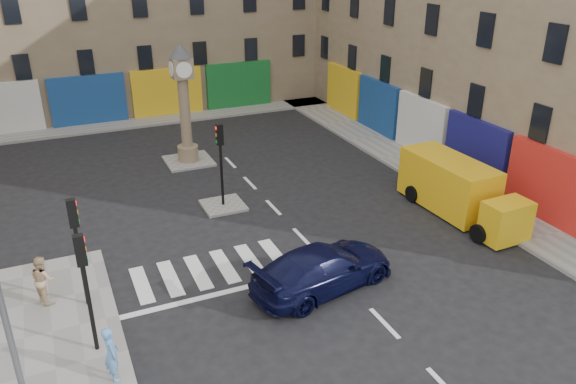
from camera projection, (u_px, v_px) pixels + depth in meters
ground at (352, 290)px, 19.07m from camera, size 120.00×120.00×0.00m
sidewalk_right at (400, 156)px, 30.58m from camera, size 2.60×30.00×0.15m
sidewalk_far at (126, 123)px, 36.06m from camera, size 32.00×2.40×0.15m
island_near at (223, 205)px, 24.97m from camera, size 1.80×1.80×0.12m
island_far at (189, 161)px, 29.97m from camera, size 2.40×2.40×0.12m
traffic_light_left_near at (84, 275)px, 15.10m from camera, size 0.28×0.22×3.70m
traffic_light_left_far at (76, 236)px, 17.10m from camera, size 0.28×0.22×3.70m
traffic_light_island at (221, 152)px, 23.93m from camera, size 0.28×0.22×3.70m
clock_pillar at (184, 97)px, 28.53m from camera, size 1.20×1.20×6.10m
navy_sedan at (323, 268)px, 18.91m from camera, size 5.57×3.19×1.52m
yellow_van at (458, 189)px, 23.94m from camera, size 2.30×6.33×2.28m
pedestrian_blue at (111, 353)px, 14.72m from camera, size 0.45×0.63×1.62m
pedestrian_tan at (43, 279)px, 17.91m from camera, size 0.89×0.98×1.64m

